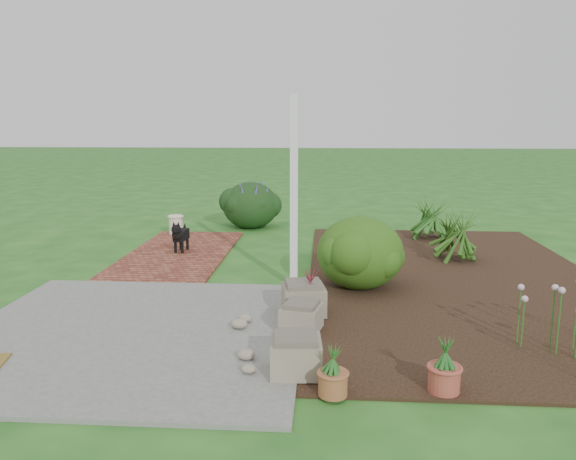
# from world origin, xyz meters

# --- Properties ---
(ground) EXTENTS (80.00, 80.00, 0.00)m
(ground) POSITION_xyz_m (0.00, 0.00, 0.00)
(ground) COLOR #20591C
(ground) RESTS_ON ground
(concrete_patio) EXTENTS (3.50, 3.50, 0.04)m
(concrete_patio) POSITION_xyz_m (-1.25, -1.75, 0.02)
(concrete_patio) COLOR slate
(concrete_patio) RESTS_ON ground
(brick_path) EXTENTS (1.60, 3.50, 0.04)m
(brick_path) POSITION_xyz_m (-1.70, 1.75, 0.02)
(brick_path) COLOR maroon
(brick_path) RESTS_ON ground
(garden_bed) EXTENTS (4.00, 7.00, 0.03)m
(garden_bed) POSITION_xyz_m (2.50, 0.50, 0.01)
(garden_bed) COLOR black
(garden_bed) RESTS_ON ground
(veranda_post) EXTENTS (0.10, 0.10, 2.50)m
(veranda_post) POSITION_xyz_m (0.30, 0.10, 1.25)
(veranda_post) COLOR white
(veranda_post) RESTS_ON ground
(stone_trough_near) EXTENTS (0.46, 0.46, 0.29)m
(stone_trough_near) POSITION_xyz_m (0.48, -2.61, 0.18)
(stone_trough_near) COLOR gray
(stone_trough_near) RESTS_ON concrete_patio
(stone_trough_mid) EXTENTS (0.53, 0.53, 0.31)m
(stone_trough_mid) POSITION_xyz_m (0.48, -1.07, 0.19)
(stone_trough_mid) COLOR #746C56
(stone_trough_mid) RESTS_ON concrete_patio
(stone_trough_far) EXTENTS (0.46, 0.46, 0.26)m
(stone_trough_far) POSITION_xyz_m (0.48, -1.62, 0.17)
(stone_trough_far) COLOR gray
(stone_trough_far) RESTS_ON concrete_patio
(black_dog) EXTENTS (0.19, 0.57, 0.49)m
(black_dog) POSITION_xyz_m (-1.68, 1.78, 0.33)
(black_dog) COLOR black
(black_dog) RESTS_ON brick_path
(cream_ceramic_urn) EXTENTS (0.31, 0.31, 0.35)m
(cream_ceramic_urn) POSITION_xyz_m (-2.15, 3.26, 0.21)
(cream_ceramic_urn) COLOR beige
(cream_ceramic_urn) RESTS_ON brick_path
(evergreen_shrub) EXTENTS (1.48, 1.48, 0.95)m
(evergreen_shrub) POSITION_xyz_m (1.17, 0.05, 0.51)
(evergreen_shrub) COLOR #0E3C0A
(evergreen_shrub) RESTS_ON garden_bed
(agapanthus_clump_back) EXTENTS (1.18, 1.18, 0.93)m
(agapanthus_clump_back) POSITION_xyz_m (2.72, 1.62, 0.49)
(agapanthus_clump_back) COLOR #0D3812
(agapanthus_clump_back) RESTS_ON garden_bed
(agapanthus_clump_front) EXTENTS (1.05, 1.05, 0.88)m
(agapanthus_clump_front) POSITION_xyz_m (2.62, 3.25, 0.47)
(agapanthus_clump_front) COLOR #1A4413
(agapanthus_clump_front) RESTS_ON garden_bed
(pink_flower_patch) EXTENTS (1.36, 1.36, 0.73)m
(pink_flower_patch) POSITION_xyz_m (2.93, -2.20, 0.40)
(pink_flower_patch) COLOR #113D0F
(pink_flower_patch) RESTS_ON garden_bed
(terracotta_pot_bronze) EXTENTS (0.30, 0.30, 0.23)m
(terracotta_pot_bronze) POSITION_xyz_m (0.56, -1.14, 0.14)
(terracotta_pot_bronze) COLOR #9C5334
(terracotta_pot_bronze) RESTS_ON garden_bed
(terracotta_pot_small_left) EXTENTS (0.30, 0.30, 0.21)m
(terracotta_pot_small_left) POSITION_xyz_m (1.68, -2.85, 0.14)
(terracotta_pot_small_left) COLOR #A54538
(terracotta_pot_small_left) RESTS_ON garden_bed
(terracotta_pot_small_right) EXTENTS (0.25, 0.25, 0.20)m
(terracotta_pot_small_right) POSITION_xyz_m (0.79, -2.98, 0.13)
(terracotta_pot_small_right) COLOR #985633
(terracotta_pot_small_right) RESTS_ON garden_bed
(purple_flowering_bush) EXTENTS (1.14, 1.14, 0.97)m
(purple_flowering_bush) POSITION_xyz_m (-0.85, 4.24, 0.48)
(purple_flowering_bush) COLOR black
(purple_flowering_bush) RESTS_ON ground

